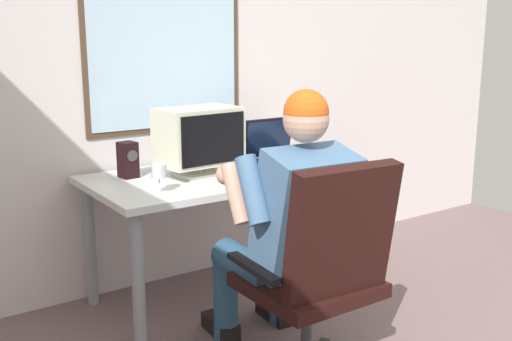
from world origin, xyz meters
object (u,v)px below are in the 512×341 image
(crt_monitor, at_px, (199,137))
(desk_speaker, at_px, (128,160))
(laptop, at_px, (276,150))
(wine_glass, at_px, (159,173))
(desk, at_px, (224,188))
(cd_case, at_px, (266,174))
(person_seated, at_px, (289,224))
(office_chair, at_px, (323,264))

(crt_monitor, bearing_deg, desk_speaker, 152.34)
(laptop, distance_m, wine_glass, 0.95)
(wine_glass, xyz_separation_m, desk_speaker, (0.01, 0.39, -0.00))
(desk, height_order, desk_speaker, desk_speaker)
(cd_case, bearing_deg, desk_speaker, 151.03)
(laptop, bearing_deg, person_seated, -123.11)
(laptop, bearing_deg, desk, -168.61)
(desk, distance_m, wine_glass, 0.57)
(office_chair, xyz_separation_m, wine_glass, (-0.34, 0.78, 0.28))
(person_seated, relative_size, cd_case, 8.03)
(wine_glass, relative_size, cd_case, 0.92)
(desk, distance_m, laptop, 0.45)
(wine_glass, bearing_deg, desk_speaker, 88.53)
(person_seated, relative_size, crt_monitor, 2.80)
(office_chair, distance_m, crt_monitor, 1.08)
(desk, height_order, office_chair, office_chair)
(crt_monitor, height_order, desk_speaker, crt_monitor)
(cd_case, bearing_deg, wine_glass, -176.45)
(person_seated, distance_m, laptop, 1.00)
(desk_speaker, bearing_deg, desk, -20.03)
(person_seated, height_order, desk_speaker, person_seated)
(desk, relative_size, laptop, 4.27)
(desk, xyz_separation_m, laptop, (0.41, 0.08, 0.15))
(laptop, xyz_separation_m, cd_case, (-0.26, -0.26, -0.06))
(wine_glass, bearing_deg, crt_monitor, 32.87)
(laptop, distance_m, cd_case, 0.37)
(desk, relative_size, desk_speaker, 7.75)
(office_chair, bearing_deg, crt_monitor, 90.30)
(laptop, xyz_separation_m, desk_speaker, (-0.89, 0.09, 0.03))
(desk, height_order, laptop, laptop)
(person_seated, bearing_deg, cd_case, 63.50)
(office_chair, xyz_separation_m, crt_monitor, (-0.01, 1.00, 0.39))
(person_seated, bearing_deg, laptop, 56.89)
(office_chair, relative_size, person_seated, 0.79)
(desk_speaker, bearing_deg, crt_monitor, -27.66)
(desk_speaker, bearing_deg, laptop, -5.94)
(laptop, bearing_deg, office_chair, -117.22)
(person_seated, bearing_deg, desk, 80.06)
(office_chair, distance_m, cd_case, 0.90)
(desk, bearing_deg, wine_glass, -156.25)
(wine_glass, bearing_deg, person_seated, -55.85)
(crt_monitor, bearing_deg, cd_case, -30.34)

